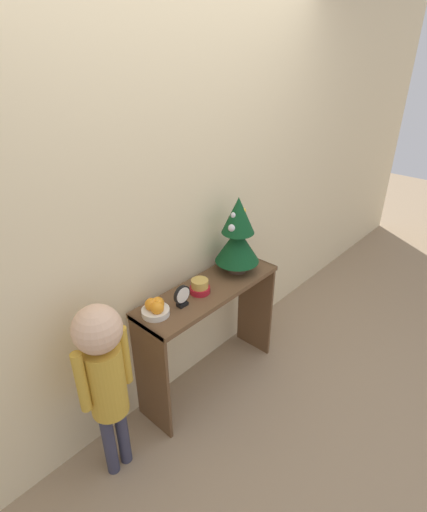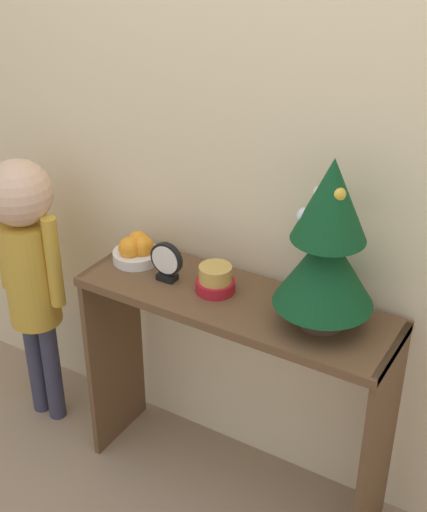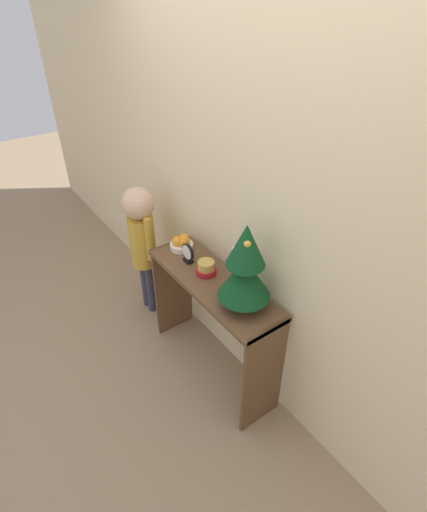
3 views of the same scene
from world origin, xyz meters
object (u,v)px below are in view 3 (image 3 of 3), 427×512
(fruit_bowl, at_px, (182,243))
(singing_bowl, at_px, (206,268))
(child_figure, at_px, (142,233))
(mini_tree, at_px, (245,267))
(desk_clock, at_px, (188,253))

(fruit_bowl, xyz_separation_m, singing_bowl, (0.33, -0.03, -0.00))
(fruit_bowl, relative_size, child_figure, 0.14)
(mini_tree, xyz_separation_m, singing_bowl, (-0.36, -0.00, -0.22))
(fruit_bowl, relative_size, singing_bowl, 1.26)
(mini_tree, height_order, child_figure, mini_tree)
(mini_tree, xyz_separation_m, child_figure, (-1.10, -0.07, -0.31))
(child_figure, bearing_deg, mini_tree, 3.69)
(mini_tree, height_order, fruit_bowl, mini_tree)
(singing_bowl, distance_m, child_figure, 0.75)
(desk_clock, xyz_separation_m, child_figure, (-0.57, -0.05, -0.12))
(mini_tree, bearing_deg, desk_clock, -177.21)
(desk_clock, bearing_deg, fruit_bowl, 161.82)
(singing_bowl, height_order, desk_clock, desk_clock)
(mini_tree, bearing_deg, child_figure, -176.31)
(fruit_bowl, distance_m, child_figure, 0.44)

